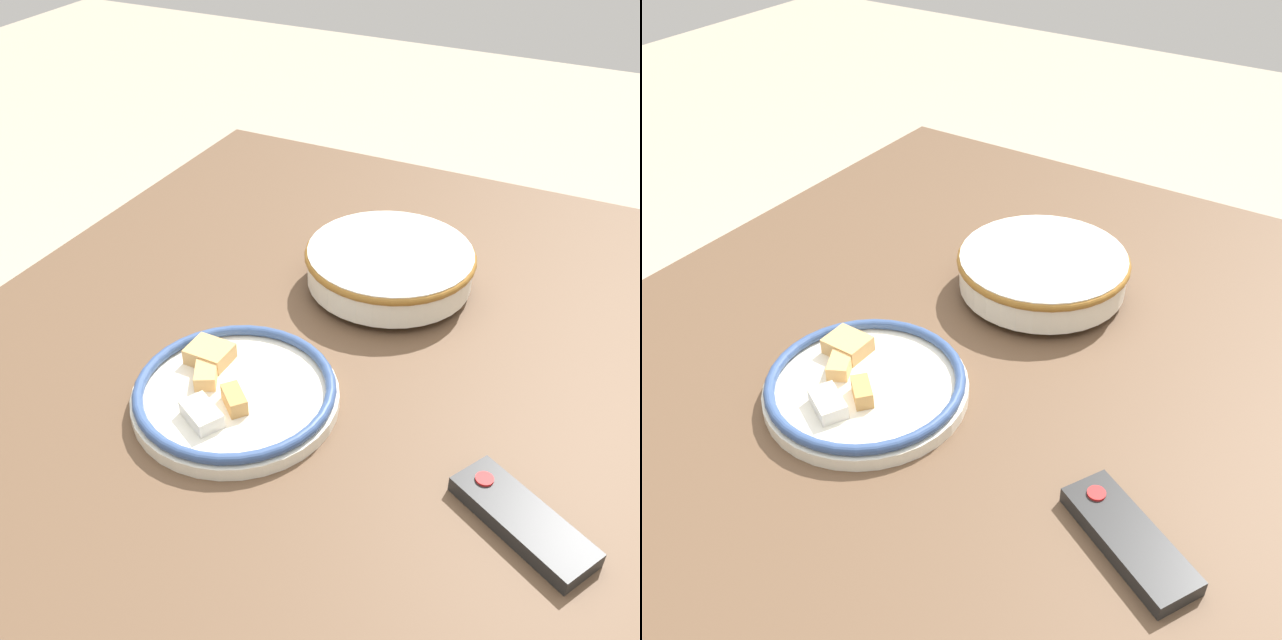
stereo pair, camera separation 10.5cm
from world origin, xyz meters
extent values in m
cube|color=brown|center=(0.00, 0.00, 0.76)|extent=(1.21, 1.06, 0.04)
cylinder|color=brown|center=(-0.53, -0.46, 0.37)|extent=(0.06, 0.06, 0.74)
cylinder|color=silver|center=(-0.16, 0.02, 0.78)|extent=(0.11, 0.11, 0.01)
cylinder|color=silver|center=(-0.16, 0.02, 0.82)|extent=(0.25, 0.25, 0.05)
cylinder|color=#9E4C1E|center=(-0.16, 0.02, 0.81)|extent=(0.23, 0.23, 0.05)
torus|color=#936023|center=(-0.16, 0.02, 0.83)|extent=(0.26, 0.26, 0.01)
cylinder|color=silver|center=(0.17, -0.06, 0.79)|extent=(0.26, 0.26, 0.02)
torus|color=#334C7F|center=(0.17, -0.06, 0.80)|extent=(0.26, 0.26, 0.01)
cube|color=tan|center=(0.20, -0.04, 0.81)|extent=(0.05, 0.05, 0.02)
cube|color=tan|center=(0.13, -0.12, 0.81)|extent=(0.05, 0.06, 0.02)
cube|color=tan|center=(0.17, -0.10, 0.80)|extent=(0.05, 0.04, 0.02)
cube|color=silver|center=(0.24, -0.07, 0.80)|extent=(0.06, 0.06, 0.02)
cube|color=black|center=(0.21, 0.32, 0.79)|extent=(0.13, 0.17, 0.02)
cylinder|color=red|center=(0.18, 0.27, 0.80)|extent=(0.02, 0.02, 0.00)
camera|label=1|loc=(0.76, 0.35, 1.43)|focal=42.00mm
camera|label=2|loc=(0.71, 0.44, 1.43)|focal=42.00mm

